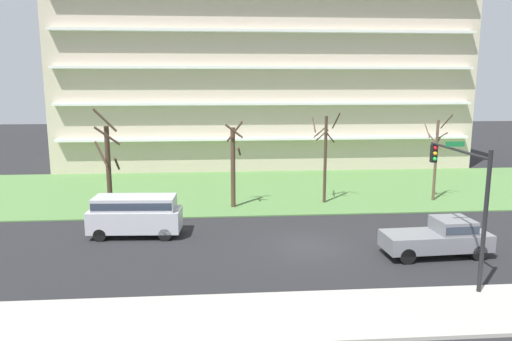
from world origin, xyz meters
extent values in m
plane|color=#232326|center=(0.00, 0.00, 0.00)|extent=(160.00, 160.00, 0.00)
cube|color=#ADA89E|center=(0.00, -8.00, 0.07)|extent=(80.00, 4.00, 0.15)
cube|color=#547F42|center=(0.00, 14.00, 0.04)|extent=(80.00, 16.00, 0.08)
cube|color=beige|center=(0.00, 27.56, 10.12)|extent=(41.69, 11.11, 20.24)
cube|color=white|center=(0.00, 21.55, 3.37)|extent=(40.03, 0.90, 0.24)
cube|color=white|center=(0.00, 21.55, 6.75)|extent=(40.03, 0.90, 0.24)
cube|color=white|center=(0.00, 21.55, 10.12)|extent=(40.03, 0.90, 0.24)
cube|color=white|center=(0.00, 21.55, 13.49)|extent=(40.03, 0.90, 0.24)
cylinder|color=#423023|center=(-12.24, 8.01, 2.96)|extent=(0.34, 0.34, 5.92)
cylinder|color=#423023|center=(-12.04, 7.25, 5.34)|extent=(1.64, 0.58, 1.33)
cylinder|color=#423023|center=(-11.66, 8.00, 3.37)|extent=(0.16, 1.25, 1.05)
cylinder|color=#423023|center=(-12.57, 7.59, 4.10)|extent=(1.03, 0.86, 1.64)
cylinder|color=#423023|center=(-12.14, 7.32, 6.35)|extent=(1.50, 0.37, 1.57)
cylinder|color=#4C3828|center=(-3.80, 8.44, 2.86)|extent=(0.33, 0.33, 5.72)
cylinder|color=#4C3828|center=(-3.72, 7.86, 5.52)|extent=(1.26, 0.30, 1.02)
cylinder|color=#4C3828|center=(-3.64, 8.97, 5.38)|extent=(1.21, 0.49, 1.51)
cylinder|color=#4C3828|center=(-3.35, 8.36, 4.07)|extent=(0.32, 1.00, 0.73)
cylinder|color=#423023|center=(2.92, 9.20, 3.21)|extent=(0.22, 0.22, 6.41)
cylinder|color=#423023|center=(2.65, 9.74, 5.25)|extent=(1.17, 0.65, 0.85)
cylinder|color=#423023|center=(2.05, 9.26, 5.80)|extent=(0.23, 1.79, 0.96)
cylinder|color=#423023|center=(3.65, 9.27, 6.05)|extent=(0.24, 1.54, 1.25)
cylinder|color=#423023|center=(3.13, 8.83, 4.96)|extent=(0.85, 0.54, 0.88)
cylinder|color=#423023|center=(2.76, 9.66, 4.99)|extent=(1.02, 0.44, 0.82)
cylinder|color=brown|center=(11.20, 9.20, 3.04)|extent=(0.20, 0.20, 6.08)
cylinder|color=brown|center=(10.48, 9.32, 5.31)|extent=(0.33, 1.52, 0.95)
cylinder|color=brown|center=(11.68, 9.31, 4.93)|extent=(0.32, 1.01, 0.57)
cylinder|color=brown|center=(11.27, 9.55, 4.10)|extent=(0.79, 0.23, 1.44)
cylinder|color=brown|center=(10.87, 8.87, 4.56)|extent=(0.77, 0.79, 1.13)
cylinder|color=brown|center=(11.88, 9.28, 5.96)|extent=(0.26, 1.42, 1.17)
cube|color=#B7BABF|center=(-9.64, 2.50, 0.98)|extent=(5.31, 2.30, 1.25)
cube|color=#B7BABF|center=(-9.64, 2.50, 1.98)|extent=(4.70, 2.11, 0.75)
cube|color=#2D3847|center=(-9.64, 2.50, 1.98)|extent=(4.61, 2.14, 0.41)
cylinder|color=black|center=(-11.51, 1.72, 0.36)|extent=(0.73, 0.26, 0.72)
cylinder|color=black|center=(-11.40, 3.49, 0.36)|extent=(0.73, 0.26, 0.72)
cylinder|color=black|center=(-7.87, 1.51, 0.36)|extent=(0.73, 0.26, 0.72)
cylinder|color=black|center=(-7.77, 3.28, 0.36)|extent=(0.73, 0.26, 0.72)
cube|color=slate|center=(6.21, -2.00, 0.82)|extent=(5.50, 2.28, 0.85)
cube|color=slate|center=(7.11, -1.95, 1.60)|extent=(1.89, 1.93, 0.70)
cube|color=#2D3847|center=(7.11, -1.95, 1.60)|extent=(1.86, 1.97, 0.38)
cylinder|color=black|center=(8.05, -1.01, 0.40)|extent=(0.81, 0.26, 0.80)
cylinder|color=black|center=(8.14, -2.79, 0.40)|extent=(0.81, 0.26, 0.80)
cylinder|color=black|center=(4.28, -1.21, 0.40)|extent=(0.81, 0.26, 0.80)
cylinder|color=black|center=(4.37, -2.99, 0.40)|extent=(0.81, 0.26, 0.80)
cylinder|color=black|center=(6.03, -6.60, 3.08)|extent=(0.18, 0.18, 6.17)
cylinder|color=black|center=(6.03, -3.92, 5.77)|extent=(0.12, 5.35, 0.12)
cube|color=black|center=(6.03, -1.55, 5.27)|extent=(0.28, 0.28, 0.90)
sphere|color=red|center=(6.03, -1.70, 5.57)|extent=(0.20, 0.20, 0.20)
sphere|color=#F2A519|center=(6.03, -1.70, 5.29)|extent=(0.20, 0.20, 0.20)
sphere|color=green|center=(6.03, -1.70, 5.01)|extent=(0.20, 0.20, 0.20)
cube|color=#197238|center=(6.03, -3.65, 6.02)|extent=(0.90, 0.04, 0.24)
camera|label=1|loc=(-4.83, -24.85, 8.85)|focal=33.91mm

